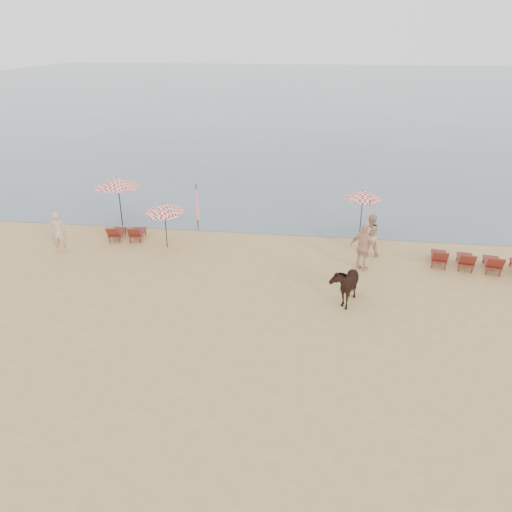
{
  "coord_description": "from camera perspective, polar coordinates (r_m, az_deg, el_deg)",
  "views": [
    {
      "loc": [
        2.29,
        -12.03,
        8.82
      ],
      "look_at": [
        0.0,
        5.0,
        1.1
      ],
      "focal_mm": 35.0,
      "sensor_mm": 36.0,
      "label": 1
    }
  ],
  "objects": [
    {
      "name": "sea",
      "position": [
        92.48,
        6.56,
        18.57
      ],
      "size": [
        160.0,
        140.0,
        0.06
      ],
      "primitive_type": "cube",
      "color": "#51606B",
      "rests_on": "ground"
    },
    {
      "name": "umbrella_open_right",
      "position": [
        23.9,
        12.14,
        6.91
      ],
      "size": [
        1.76,
        1.76,
        2.15
      ],
      "rotation": [
        0.0,
        0.0,
        0.1
      ],
      "color": "black",
      "rests_on": "ground"
    },
    {
      "name": "beachgoer_right_b",
      "position": [
        20.34,
        12.18,
        0.95
      ],
      "size": [
        1.24,
        0.98,
        1.96
      ],
      "primitive_type": "imported",
      "rotation": [
        0.0,
        0.0,
        2.62
      ],
      "color": "tan",
      "rests_on": "ground"
    },
    {
      "name": "ground",
      "position": [
        15.09,
        -2.59,
        -11.6
      ],
      "size": [
        120.0,
        120.0,
        0.0
      ],
      "primitive_type": "plane",
      "color": "tan",
      "rests_on": "ground"
    },
    {
      "name": "umbrella_open_left_a",
      "position": [
        25.19,
        -15.55,
        8.17
      ],
      "size": [
        2.19,
        2.19,
        2.5
      ],
      "rotation": [
        0.0,
        0.0,
        -0.05
      ],
      "color": "black",
      "rests_on": "ground"
    },
    {
      "name": "umbrella_open_left_b",
      "position": [
        22.15,
        -10.44,
        5.44
      ],
      "size": [
        1.68,
        1.71,
        2.14
      ],
      "rotation": [
        0.0,
        0.0,
        -0.39
      ],
      "color": "black",
      "rests_on": "ground"
    },
    {
      "name": "umbrella_closed_left",
      "position": [
        24.16,
        -6.78,
        6.19
      ],
      "size": [
        0.28,
        0.28,
        2.31
      ],
      "rotation": [
        0.0,
        0.0,
        -0.07
      ],
      "color": "black",
      "rests_on": "ground"
    },
    {
      "name": "cow",
      "position": [
        17.92,
        10.16,
        -3.05
      ],
      "size": [
        1.21,
        1.88,
        1.46
      ],
      "primitive_type": "imported",
      "rotation": [
        0.0,
        0.0,
        -0.27
      ],
      "color": "black",
      "rests_on": "ground"
    },
    {
      "name": "umbrella_closed_right",
      "position": [
        22.89,
        12.76,
        4.36
      ],
      "size": [
        0.25,
        0.25,
        2.09
      ],
      "rotation": [
        0.0,
        0.0,
        0.35
      ],
      "color": "black",
      "rests_on": "ground"
    },
    {
      "name": "lounger_cluster_right",
      "position": [
        22.01,
        24.18,
        -0.54
      ],
      "size": [
        3.89,
        2.16,
        0.58
      ],
      "rotation": [
        0.0,
        0.0,
        -0.17
      ],
      "color": "maroon",
      "rests_on": "ground"
    },
    {
      "name": "lounger_cluster_left",
      "position": [
        23.83,
        -14.6,
        2.63
      ],
      "size": [
        1.69,
        1.64,
        0.54
      ],
      "rotation": [
        0.0,
        0.0,
        0.13
      ],
      "color": "maroon",
      "rests_on": "ground"
    },
    {
      "name": "beachgoer_left",
      "position": [
        23.23,
        -21.66,
        2.58
      ],
      "size": [
        0.77,
        0.59,
        1.87
      ],
      "primitive_type": "imported",
      "rotation": [
        0.0,
        0.0,
        3.37
      ],
      "color": "tan",
      "rests_on": "ground"
    },
    {
      "name": "beachgoer_right_a",
      "position": [
        21.79,
        12.88,
        2.34
      ],
      "size": [
        0.98,
        0.8,
        1.87
      ],
      "primitive_type": "imported",
      "rotation": [
        0.0,
        0.0,
        3.24
      ],
      "color": "tan",
      "rests_on": "ground"
    }
  ]
}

